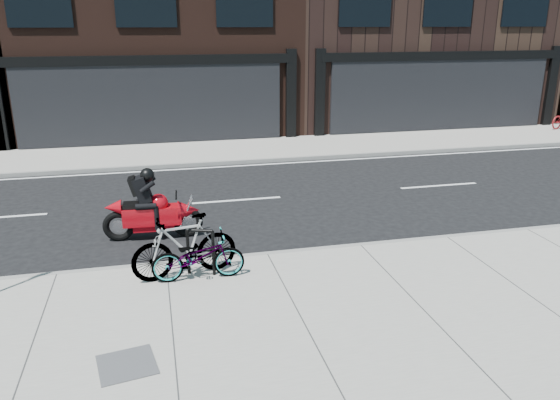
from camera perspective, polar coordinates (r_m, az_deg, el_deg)
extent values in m
plane|color=black|center=(12.89, -3.15, -2.73)|extent=(120.00, 120.00, 0.00)
cube|color=gray|center=(8.48, 3.08, -14.06)|extent=(60.00, 6.00, 0.13)
cube|color=gray|center=(20.24, -7.10, 5.06)|extent=(60.00, 3.50, 0.13)
cylinder|color=black|center=(10.19, -9.57, -5.37)|extent=(0.06, 0.06, 0.86)
cylinder|color=black|center=(10.07, -6.97, -5.53)|extent=(0.06, 0.06, 0.86)
cylinder|color=black|center=(9.96, -8.39, -3.18)|extent=(0.47, 0.22, 0.06)
imported|color=gray|center=(9.95, -8.55, -5.88)|extent=(1.67, 0.58, 0.88)
imported|color=gray|center=(10.05, -9.94, -4.78)|extent=(2.01, 0.91, 1.17)
torus|color=black|center=(12.34, -9.66, -2.29)|extent=(0.70, 0.18, 0.69)
torus|color=black|center=(12.43, -16.50, -2.65)|extent=(0.70, 0.18, 0.69)
cube|color=#A10710|center=(12.29, -13.21, -1.56)|extent=(1.27, 0.46, 0.40)
cone|color=#A10710|center=(12.25, -9.53, -1.09)|extent=(0.49, 0.48, 0.46)
sphere|color=#A10710|center=(12.19, -12.56, -0.32)|extent=(0.42, 0.42, 0.42)
cube|color=black|center=(12.23, -14.75, -0.54)|extent=(0.59, 0.32, 0.13)
cylinder|color=silver|center=(12.59, -15.70, -2.40)|extent=(0.58, 0.13, 0.09)
cube|color=black|center=(12.12, -14.20, 1.09)|extent=(0.43, 0.40, 0.61)
cube|color=black|center=(12.11, -15.01, 1.43)|extent=(0.26, 0.33, 0.42)
sphere|color=black|center=(12.02, -13.71, 2.55)|extent=(0.30, 0.30, 0.30)
cube|color=#525255|center=(8.02, -15.72, -16.23)|extent=(0.87, 0.87, 0.02)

